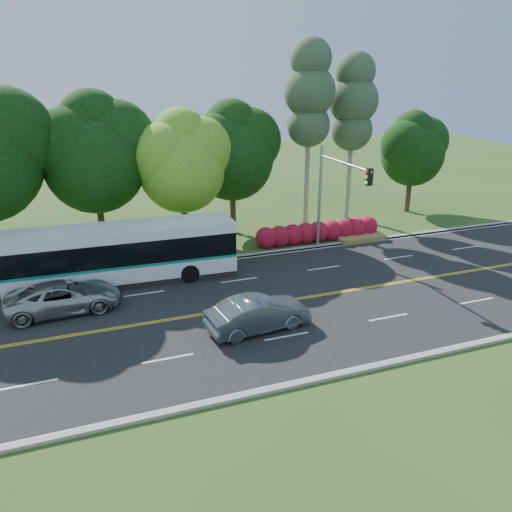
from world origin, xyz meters
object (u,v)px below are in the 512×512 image
object	(u,v)px
transit_bus	(123,255)
suv	(63,297)
traffic_signal	(334,186)
sedan	(258,314)

from	to	relation	value
transit_bus	suv	xyz separation A→B (m)	(-3.31, -2.81, -0.88)
suv	traffic_signal	bearing A→B (deg)	-84.50
traffic_signal	suv	bearing A→B (deg)	-171.04
traffic_signal	suv	xyz separation A→B (m)	(-16.58, -2.62, -3.88)
transit_bus	suv	size ratio (longest dim) A/B	2.31
sedan	traffic_signal	bearing A→B (deg)	-52.41
traffic_signal	transit_bus	xyz separation A→B (m)	(-13.27, 0.20, -3.00)
traffic_signal	sedan	distance (m)	11.82
sedan	suv	distance (m)	10.04
traffic_signal	sedan	bearing A→B (deg)	-135.66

